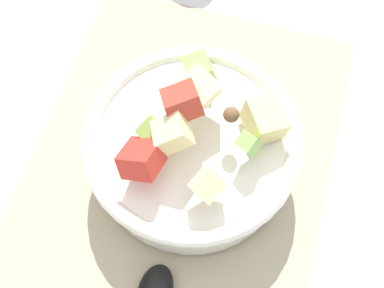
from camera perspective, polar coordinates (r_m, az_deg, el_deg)
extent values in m
plane|color=silver|center=(0.61, -1.78, -3.58)|extent=(2.40, 2.40, 0.00)
cube|color=tan|center=(0.61, -1.78, -3.47)|extent=(0.49, 0.34, 0.01)
cylinder|color=white|center=(0.58, 0.00, -0.83)|extent=(0.22, 0.22, 0.06)
torus|color=white|center=(0.55, 0.00, 0.58)|extent=(0.23, 0.23, 0.02)
cube|color=beige|center=(0.53, 0.73, 6.08)|extent=(0.05, 0.05, 0.04)
cube|color=red|center=(0.50, -5.56, -1.64)|extent=(0.04, 0.04, 0.05)
cube|color=beige|center=(0.50, -2.37, 0.80)|extent=(0.04, 0.05, 0.04)
cube|color=beige|center=(0.50, 1.69, -4.48)|extent=(0.04, 0.04, 0.04)
cube|color=#8CB74C|center=(0.52, -4.47, 1.39)|extent=(0.03, 0.03, 0.03)
cube|color=#93C160|center=(0.58, 1.10, 8.11)|extent=(0.05, 0.04, 0.05)
cube|color=#93C160|center=(0.52, 6.28, 0.07)|extent=(0.03, 0.03, 0.03)
cube|color=#BC3828|center=(0.51, -1.14, 4.62)|extent=(0.05, 0.05, 0.04)
cube|color=#E5D684|center=(0.54, 7.99, 2.64)|extent=(0.05, 0.06, 0.04)
sphere|color=brown|center=(0.52, 4.32, 3.24)|extent=(0.03, 0.02, 0.02)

